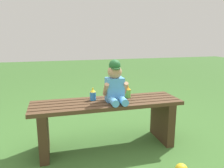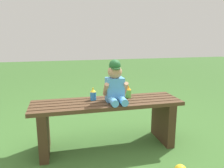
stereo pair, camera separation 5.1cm
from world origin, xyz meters
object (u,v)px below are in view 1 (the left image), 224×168
at_px(child_figure, 115,84).
at_px(sippy_cup_left, 93,94).
at_px(park_bench, 107,117).
at_px(sippy_cup_right, 128,92).

height_order(child_figure, sippy_cup_left, child_figure).
bearing_deg(park_bench, sippy_cup_left, 150.29).
bearing_deg(sippy_cup_right, park_bench, -163.33).
bearing_deg(park_bench, sippy_cup_right, 16.67).
relative_size(park_bench, child_figure, 3.58).
height_order(park_bench, child_figure, child_figure).
relative_size(park_bench, sippy_cup_left, 11.69).
relative_size(child_figure, sippy_cup_right, 3.26).
relative_size(sippy_cup_left, sippy_cup_right, 1.00).
distance_m(child_figure, sippy_cup_left, 0.25).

